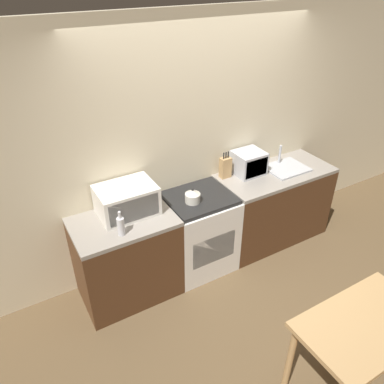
# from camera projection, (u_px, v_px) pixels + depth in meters

# --- Properties ---
(ground_plane) EXTENTS (16.00, 16.00, 0.00)m
(ground_plane) POSITION_uv_depth(u_px,v_px,m) (249.00, 296.00, 3.82)
(ground_plane) COLOR brown
(wall_back) EXTENTS (10.00, 0.06, 2.60)m
(wall_back) POSITION_uv_depth(u_px,v_px,m) (199.00, 144.00, 3.89)
(wall_back) COLOR beige
(wall_back) RESTS_ON ground_plane
(counter_left_run) EXTENTS (0.94, 0.62, 0.90)m
(counter_left_run) POSITION_uv_depth(u_px,v_px,m) (127.00, 258.00, 3.65)
(counter_left_run) COLOR #4C2D19
(counter_left_run) RESTS_ON ground_plane
(counter_right_run) EXTENTS (1.34, 0.62, 0.90)m
(counter_right_run) POSITION_uv_depth(u_px,v_px,m) (272.00, 205.00, 4.43)
(counter_right_run) COLOR #4C2D19
(counter_right_run) RESTS_ON ground_plane
(stove_range) EXTENTS (0.69, 0.62, 0.90)m
(stove_range) POSITION_uv_depth(u_px,v_px,m) (199.00, 232.00, 4.00)
(stove_range) COLOR silver
(stove_range) RESTS_ON ground_plane
(kettle) EXTENTS (0.15, 0.15, 0.16)m
(kettle) POSITION_uv_depth(u_px,v_px,m) (193.00, 196.00, 3.65)
(kettle) COLOR beige
(kettle) RESTS_ON stove_range
(microwave) EXTENTS (0.53, 0.39, 0.28)m
(microwave) POSITION_uv_depth(u_px,v_px,m) (127.00, 200.00, 3.45)
(microwave) COLOR silver
(microwave) RESTS_ON counter_left_run
(bottle) EXTENTS (0.06, 0.06, 0.24)m
(bottle) POSITION_uv_depth(u_px,v_px,m) (121.00, 226.00, 3.20)
(bottle) COLOR silver
(bottle) RESTS_ON counter_left_run
(knife_block) EXTENTS (0.12, 0.08, 0.30)m
(knife_block) POSITION_uv_depth(u_px,v_px,m) (225.00, 167.00, 4.04)
(knife_block) COLOR tan
(knife_block) RESTS_ON counter_right_run
(toaster_oven) EXTENTS (0.32, 0.29, 0.26)m
(toaster_oven) POSITION_uv_depth(u_px,v_px,m) (249.00, 163.00, 4.11)
(toaster_oven) COLOR #ADAFB5
(toaster_oven) RESTS_ON counter_right_run
(sink_basin) EXTENTS (0.45, 0.38, 0.24)m
(sink_basin) POSITION_uv_depth(u_px,v_px,m) (286.00, 168.00, 4.25)
(sink_basin) COLOR #ADAFB5
(sink_basin) RESTS_ON counter_right_run
(dining_table) EXTENTS (0.99, 0.58, 0.77)m
(dining_table) POSITION_uv_depth(u_px,v_px,m) (364.00, 333.00, 2.67)
(dining_table) COLOR tan
(dining_table) RESTS_ON ground_plane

